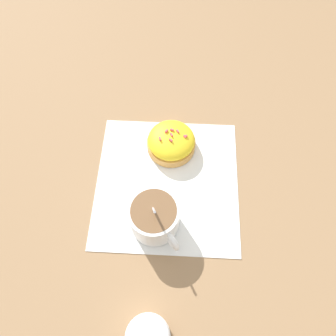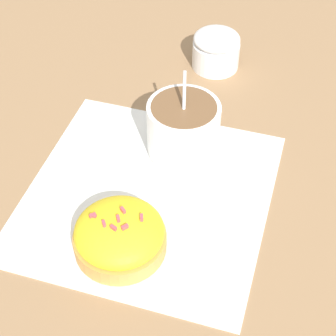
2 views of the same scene
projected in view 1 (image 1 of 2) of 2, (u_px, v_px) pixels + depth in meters
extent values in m
plane|color=#93704C|center=(167.00, 183.00, 0.63)|extent=(3.00, 3.00, 0.00)
cube|color=white|center=(167.00, 182.00, 0.63)|extent=(0.29, 0.28, 0.00)
cylinder|color=white|center=(154.00, 217.00, 0.56)|extent=(0.09, 0.09, 0.07)
cylinder|color=brown|center=(154.00, 212.00, 0.54)|extent=(0.08, 0.08, 0.01)
torus|color=white|center=(171.00, 240.00, 0.54)|extent=(0.04, 0.03, 0.04)
ellipsoid|color=silver|center=(157.00, 235.00, 0.57)|extent=(0.03, 0.02, 0.01)
cylinder|color=silver|center=(153.00, 208.00, 0.54)|extent=(0.05, 0.02, 0.10)
cylinder|color=#D19347|center=(169.00, 144.00, 0.65)|extent=(0.10, 0.10, 0.02)
ellipsoid|color=yellow|center=(169.00, 140.00, 0.64)|extent=(0.09, 0.09, 0.04)
cube|color=#EA4C56|center=(178.00, 131.00, 0.63)|extent=(0.01, 0.01, 0.00)
cube|color=#EA4C56|center=(166.00, 131.00, 0.63)|extent=(0.01, 0.01, 0.00)
cube|color=#EA4C56|center=(174.00, 130.00, 0.63)|extent=(0.01, 0.01, 0.00)
cube|color=#EA4C56|center=(169.00, 140.00, 0.62)|extent=(0.01, 0.01, 0.00)
cube|color=#EA4C56|center=(173.00, 135.00, 0.62)|extent=(0.01, 0.01, 0.00)
cube|color=#EA4C56|center=(160.00, 139.00, 0.62)|extent=(0.01, 0.01, 0.00)
cube|color=#EA4C56|center=(186.00, 137.00, 0.62)|extent=(0.01, 0.01, 0.00)
cube|color=#EA4C56|center=(185.00, 136.00, 0.63)|extent=(0.00, 0.01, 0.00)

